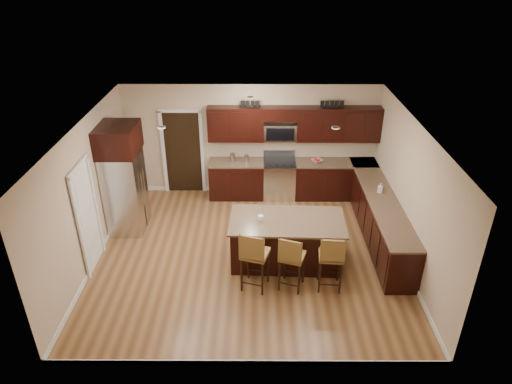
{
  "coord_description": "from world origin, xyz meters",
  "views": [
    {
      "loc": [
        0.16,
        -7.44,
        5.41
      ],
      "look_at": [
        0.13,
        0.4,
        1.21
      ],
      "focal_mm": 32.0,
      "sensor_mm": 36.0,
      "label": 1
    }
  ],
  "objects_px": {
    "island": "(286,242)",
    "stool_right": "(331,257)",
    "stool_left": "(254,255)",
    "range": "(279,179)",
    "stool_mid": "(291,257)",
    "refrigerator": "(124,178)"
  },
  "relations": [
    {
      "from": "stool_mid",
      "to": "stool_right",
      "type": "height_order",
      "value": "stool_right"
    },
    {
      "from": "range",
      "to": "refrigerator",
      "type": "relative_size",
      "value": 0.47
    },
    {
      "from": "stool_left",
      "to": "stool_mid",
      "type": "distance_m",
      "value": 0.65
    },
    {
      "from": "range",
      "to": "stool_right",
      "type": "distance_m",
      "value": 3.57
    },
    {
      "from": "stool_left",
      "to": "range",
      "type": "bearing_deg",
      "value": 97.56
    },
    {
      "from": "stool_left",
      "to": "stool_mid",
      "type": "height_order",
      "value": "stool_left"
    },
    {
      "from": "island",
      "to": "stool_right",
      "type": "relative_size",
      "value": 1.96
    },
    {
      "from": "stool_left",
      "to": "island",
      "type": "bearing_deg",
      "value": 70.97
    },
    {
      "from": "island",
      "to": "stool_right",
      "type": "height_order",
      "value": "stool_right"
    },
    {
      "from": "stool_left",
      "to": "refrigerator",
      "type": "height_order",
      "value": "refrigerator"
    },
    {
      "from": "island",
      "to": "stool_left",
      "type": "bearing_deg",
      "value": -123.67
    },
    {
      "from": "refrigerator",
      "to": "range",
      "type": "bearing_deg",
      "value": 23.74
    },
    {
      "from": "stool_left",
      "to": "stool_right",
      "type": "distance_m",
      "value": 1.34
    },
    {
      "from": "stool_mid",
      "to": "island",
      "type": "bearing_deg",
      "value": 110.61
    },
    {
      "from": "range",
      "to": "stool_right",
      "type": "relative_size",
      "value": 0.98
    },
    {
      "from": "stool_right",
      "to": "range",
      "type": "bearing_deg",
      "value": 106.46
    },
    {
      "from": "stool_mid",
      "to": "refrigerator",
      "type": "relative_size",
      "value": 0.47
    },
    {
      "from": "stool_right",
      "to": "refrigerator",
      "type": "xyz_separation_m",
      "value": [
        -4.06,
        2.03,
        0.5
      ]
    },
    {
      "from": "range",
      "to": "island",
      "type": "xyz_separation_m",
      "value": [
        0.04,
        -2.63,
        -0.04
      ]
    },
    {
      "from": "range",
      "to": "stool_left",
      "type": "relative_size",
      "value": 0.93
    },
    {
      "from": "stool_mid",
      "to": "refrigerator",
      "type": "xyz_separation_m",
      "value": [
        -3.37,
        2.02,
        0.52
      ]
    },
    {
      "from": "stool_left",
      "to": "stool_right",
      "type": "bearing_deg",
      "value": 17.12
    }
  ]
}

